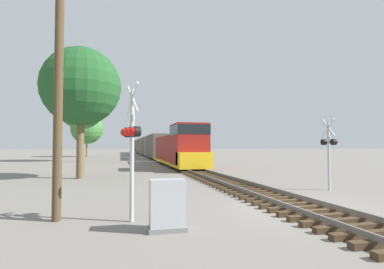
{
  "coord_description": "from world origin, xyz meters",
  "views": [
    {
      "loc": [
        -6.05,
        -9.32,
        2.2
      ],
      "look_at": [
        -2.59,
        4.98,
        2.75
      ],
      "focal_mm": 28.0,
      "sensor_mm": 36.0,
      "label": 1
    }
  ],
  "objects_px": {
    "tree_far_right": "(81,87)",
    "tree_mid_background": "(81,106)",
    "relay_cabinet": "(167,206)",
    "tree_deep_background": "(87,128)",
    "crossing_signal_near": "(131,138)",
    "utility_pole": "(59,55)",
    "freight_train": "(149,147)",
    "crossing_signal_far": "(329,146)"
  },
  "relations": [
    {
      "from": "relay_cabinet",
      "to": "tree_mid_background",
      "type": "bearing_deg",
      "value": 99.97
    },
    {
      "from": "tree_deep_background",
      "to": "tree_mid_background",
      "type": "bearing_deg",
      "value": -86.61
    },
    {
      "from": "relay_cabinet",
      "to": "utility_pole",
      "type": "xyz_separation_m",
      "value": [
        -2.99,
        1.79,
        4.26
      ]
    },
    {
      "from": "tree_far_right",
      "to": "tree_mid_background",
      "type": "relative_size",
      "value": 0.8
    },
    {
      "from": "freight_train",
      "to": "crossing_signal_far",
      "type": "relative_size",
      "value": 22.05
    },
    {
      "from": "tree_mid_background",
      "to": "utility_pole",
      "type": "bearing_deg",
      "value": -84.27
    },
    {
      "from": "freight_train",
      "to": "relay_cabinet",
      "type": "bearing_deg",
      "value": -95.04
    },
    {
      "from": "crossing_signal_far",
      "to": "tree_mid_background",
      "type": "height_order",
      "value": "tree_mid_background"
    },
    {
      "from": "crossing_signal_near",
      "to": "relay_cabinet",
      "type": "bearing_deg",
      "value": 18.93
    },
    {
      "from": "tree_far_right",
      "to": "crossing_signal_near",
      "type": "bearing_deg",
      "value": -76.87
    },
    {
      "from": "crossing_signal_far",
      "to": "relay_cabinet",
      "type": "bearing_deg",
      "value": 119.55
    },
    {
      "from": "freight_train",
      "to": "crossing_signal_far",
      "type": "height_order",
      "value": "freight_train"
    },
    {
      "from": "tree_far_right",
      "to": "tree_deep_background",
      "type": "distance_m",
      "value": 42.06
    },
    {
      "from": "tree_far_right",
      "to": "tree_mid_background",
      "type": "distance_m",
      "value": 23.85
    },
    {
      "from": "freight_train",
      "to": "crossing_signal_far",
      "type": "bearing_deg",
      "value": -85.33
    },
    {
      "from": "crossing_signal_near",
      "to": "tree_far_right",
      "type": "bearing_deg",
      "value": 175.31
    },
    {
      "from": "crossing_signal_far",
      "to": "tree_mid_background",
      "type": "distance_m",
      "value": 36.08
    },
    {
      "from": "relay_cabinet",
      "to": "tree_deep_background",
      "type": "bearing_deg",
      "value": 97.83
    },
    {
      "from": "crossing_signal_near",
      "to": "tree_deep_background",
      "type": "distance_m",
      "value": 54.82
    },
    {
      "from": "crossing_signal_near",
      "to": "utility_pole",
      "type": "distance_m",
      "value": 3.31
    },
    {
      "from": "tree_mid_background",
      "to": "crossing_signal_near",
      "type": "bearing_deg",
      "value": -81.08
    },
    {
      "from": "tree_deep_background",
      "to": "crossing_signal_far",
      "type": "bearing_deg",
      "value": -71.82
    },
    {
      "from": "crossing_signal_near",
      "to": "crossing_signal_far",
      "type": "height_order",
      "value": "crossing_signal_near"
    },
    {
      "from": "crossing_signal_near",
      "to": "tree_deep_background",
      "type": "height_order",
      "value": "tree_deep_background"
    },
    {
      "from": "tree_mid_background",
      "to": "tree_far_right",
      "type": "bearing_deg",
      "value": -83.33
    },
    {
      "from": "freight_train",
      "to": "crossing_signal_near",
      "type": "relative_size",
      "value": 19.42
    },
    {
      "from": "crossing_signal_far",
      "to": "utility_pole",
      "type": "bearing_deg",
      "value": 105.3
    },
    {
      "from": "freight_train",
      "to": "tree_far_right",
      "type": "relative_size",
      "value": 8.82
    },
    {
      "from": "relay_cabinet",
      "to": "tree_far_right",
      "type": "bearing_deg",
      "value": 105.54
    },
    {
      "from": "relay_cabinet",
      "to": "tree_far_right",
      "type": "height_order",
      "value": "tree_far_right"
    },
    {
      "from": "freight_train",
      "to": "utility_pole",
      "type": "bearing_deg",
      "value": -98.38
    },
    {
      "from": "utility_pole",
      "to": "tree_deep_background",
      "type": "height_order",
      "value": "utility_pole"
    },
    {
      "from": "relay_cabinet",
      "to": "tree_mid_background",
      "type": "height_order",
      "value": "tree_mid_background"
    },
    {
      "from": "crossing_signal_near",
      "to": "crossing_signal_far",
      "type": "xyz_separation_m",
      "value": [
        9.8,
        3.95,
        -0.26
      ]
    },
    {
      "from": "crossing_signal_near",
      "to": "utility_pole",
      "type": "bearing_deg",
      "value": -123.7
    },
    {
      "from": "crossing_signal_near",
      "to": "freight_train",
      "type": "bearing_deg",
      "value": 156.1
    },
    {
      "from": "crossing_signal_near",
      "to": "utility_pole",
      "type": "xyz_separation_m",
      "value": [
        -2.1,
        0.6,
        2.48
      ]
    },
    {
      "from": "crossing_signal_near",
      "to": "tree_far_right",
      "type": "relative_size",
      "value": 0.45
    },
    {
      "from": "freight_train",
      "to": "crossing_signal_near",
      "type": "distance_m",
      "value": 54.08
    },
    {
      "from": "tree_mid_background",
      "to": "tree_deep_background",
      "type": "distance_m",
      "value": 18.4
    },
    {
      "from": "relay_cabinet",
      "to": "tree_mid_background",
      "type": "distance_m",
      "value": 38.49
    },
    {
      "from": "crossing_signal_far",
      "to": "tree_far_right",
      "type": "xyz_separation_m",
      "value": [
        -12.7,
        8.47,
        4.02
      ]
    }
  ]
}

